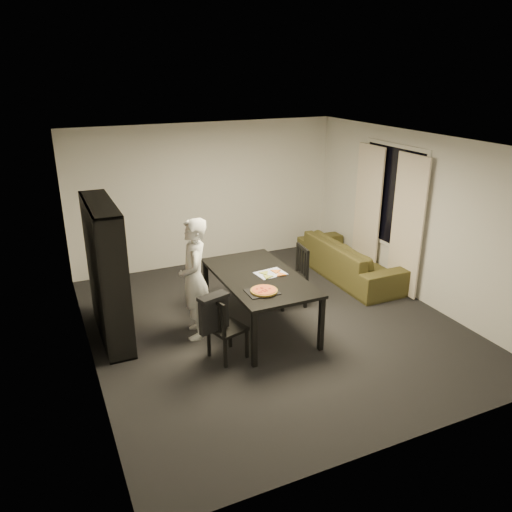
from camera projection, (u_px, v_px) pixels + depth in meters
name	position (u px, v px, depth m)	size (l,w,h in m)	color
room	(273.00, 239.00, 6.80)	(5.01, 5.51, 2.61)	black
window_pane	(392.00, 197.00, 8.20)	(0.02, 1.40, 1.60)	black
window_frame	(392.00, 197.00, 8.20)	(0.03, 1.52, 1.72)	white
curtain_left	(407.00, 226.00, 7.85)	(0.03, 0.70, 2.25)	silver
curtain_right	(367.00, 210.00, 8.73)	(0.03, 0.70, 2.25)	silver
bookshelf	(107.00, 272.00, 6.61)	(0.35, 1.50, 1.90)	black
dining_table	(259.00, 280.00, 6.92)	(1.06, 1.91, 0.79)	black
chair_left	(222.00, 325.00, 6.21)	(0.50, 0.50, 0.87)	black
chair_right	(296.00, 272.00, 7.69)	(0.48, 0.48, 0.94)	black
draped_jacket	(214.00, 312.00, 6.06)	(0.41, 0.27, 0.48)	black
person	(194.00, 279.00, 6.67)	(0.61, 0.40, 1.68)	silver
baking_tray	(262.00, 292.00, 6.39)	(0.40, 0.32, 0.01)	black
pepperoni_pizza	(264.00, 291.00, 6.37)	(0.35, 0.35, 0.03)	olive
kitchen_towel	(270.00, 273.00, 6.96)	(0.40, 0.30, 0.01)	white
pizza_slices	(272.00, 274.00, 6.92)	(0.37, 0.31, 0.01)	gold
sofa	(350.00, 259.00, 8.77)	(2.26, 0.88, 0.66)	#41391A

